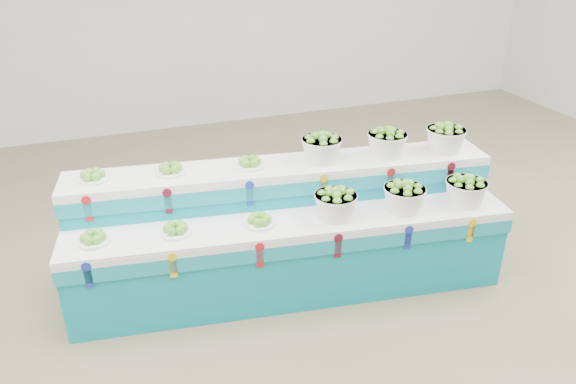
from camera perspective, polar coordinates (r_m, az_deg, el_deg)
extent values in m
plane|color=#766950|center=(4.68, 12.62, -11.56)|extent=(10.00, 10.00, 0.00)
cylinder|color=white|center=(4.24, -19.63, -4.45)|extent=(0.27, 0.27, 0.10)
cylinder|color=white|center=(4.18, -11.64, -3.74)|extent=(0.27, 0.27, 0.10)
cylinder|color=white|center=(4.22, -2.99, -2.89)|extent=(0.27, 0.27, 0.10)
cylinder|color=white|center=(4.49, -19.67, 1.69)|extent=(0.27, 0.27, 0.10)
cylinder|color=white|center=(4.44, -12.16, 2.42)|extent=(0.27, 0.27, 0.10)
cylinder|color=white|center=(4.48, -4.01, 3.17)|extent=(0.27, 0.27, 0.10)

